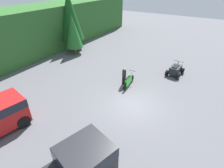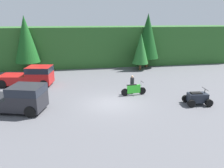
{
  "view_description": "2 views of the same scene",
  "coord_description": "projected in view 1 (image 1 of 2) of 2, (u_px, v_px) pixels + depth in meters",
  "views": [
    {
      "loc": [
        -9.83,
        -4.12,
        8.32
      ],
      "look_at": [
        0.51,
        2.21,
        0.95
      ],
      "focal_mm": 28.0,
      "sensor_mm": 36.0,
      "label": 1
    },
    {
      "loc": [
        -2.81,
        -16.01,
        6.54
      ],
      "look_at": [
        0.51,
        2.21,
        0.95
      ],
      "focal_mm": 35.0,
      "sensor_mm": 36.0,
      "label": 2
    }
  ],
  "objects": [
    {
      "name": "tree_mid_left",
      "position": [
        73.0,
        32.0,
        21.06
      ],
      "size": [
        2.09,
        2.09,
        4.76
      ],
      "color": "brown",
      "rests_on": "ground_plane"
    },
    {
      "name": "tree_mid_right",
      "position": [
        70.0,
        16.0,
        22.06
      ],
      "size": [
        3.17,
        3.17,
        7.2
      ],
      "color": "brown",
      "rests_on": "ground_plane"
    },
    {
      "name": "dirt_bike",
      "position": [
        129.0,
        81.0,
        15.5
      ],
      "size": [
        2.28,
        0.6,
        1.2
      ],
      "rotation": [
        0.0,
        0.0,
        0.07
      ],
      "color": "black",
      "rests_on": "ground_plane"
    },
    {
      "name": "quad_atv",
      "position": [
        175.0,
        70.0,
        17.32
      ],
      "size": [
        2.1,
        1.48,
        1.28
      ],
      "rotation": [
        0.0,
        0.0,
        -0.09
      ],
      "color": "black",
      "rests_on": "ground_plane"
    },
    {
      "name": "ground_plane",
      "position": [
        133.0,
        105.0,
        13.32
      ],
      "size": [
        80.0,
        80.0,
        0.0
      ],
      "primitive_type": "plane",
      "color": "#5B5B60"
    },
    {
      "name": "rider_person",
      "position": [
        124.0,
        76.0,
        15.45
      ],
      "size": [
        0.35,
        0.37,
        1.69
      ],
      "rotation": [
        0.0,
        0.0,
        -0.01
      ],
      "color": "black",
      "rests_on": "ground_plane"
    },
    {
      "name": "hillside_backdrop",
      "position": [
        2.0,
        38.0,
        19.06
      ],
      "size": [
        44.0,
        6.0,
        5.41
      ],
      "color": "#2D6028",
      "rests_on": "ground_plane"
    }
  ]
}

